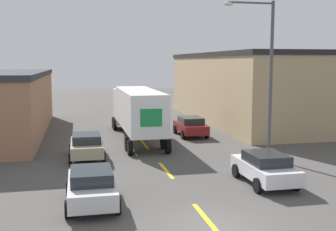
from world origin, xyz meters
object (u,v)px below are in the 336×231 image
parked_car_right_near (265,167)px  parked_car_left_far (87,145)px  street_lamp (266,69)px  parked_car_right_far (190,126)px  semi_truck (136,109)px  parked_car_left_near (92,186)px

parked_car_right_near → parked_car_left_far: bearing=138.5°
parked_car_right_near → street_lamp: 6.98m
parked_car_right_far → street_lamp: 10.13m
semi_truck → parked_car_right_far: bearing=2.4°
semi_truck → parked_car_left_near: semi_truck is taller
parked_car_left_near → parked_car_right_near: size_ratio=1.00×
semi_truck → parked_car_right_near: semi_truck is taller
parked_car_right_near → street_lamp: size_ratio=0.45×
semi_truck → parked_car_right_near: 14.14m
parked_car_right_near → street_lamp: (2.15, 4.79, 4.59)m
semi_truck → parked_car_left_far: semi_truck is taller
parked_car_left_far → parked_car_right_near: size_ratio=1.00×
street_lamp → parked_car_right_near: bearing=-114.2°
parked_car_left_far → street_lamp: (10.40, -2.50, 4.59)m
parked_car_left_far → parked_car_right_near: bearing=-41.5°
semi_truck → street_lamp: 11.20m
semi_truck → parked_car_right_far: semi_truck is taller
parked_car_left_near → parked_car_right_near: 8.35m
parked_car_left_far → street_lamp: size_ratio=0.45×
semi_truck → parked_car_right_near: size_ratio=3.12×
parked_car_right_far → parked_car_left_far: size_ratio=1.00×
parked_car_right_near → street_lamp: bearing=65.8°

